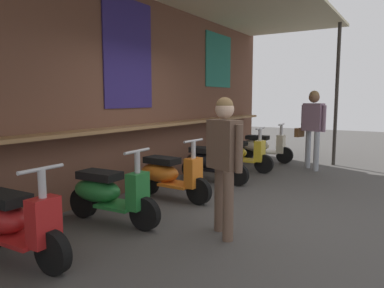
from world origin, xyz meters
The scene contains 10 objects.
ground_plane centered at (0.00, 0.00, 0.00)m, with size 29.68×29.68×0.00m, color #474442.
market_stall_facade centered at (0.00, 1.81, 1.95)m, with size 10.60×2.81×3.46m.
scooter_red centered at (-2.63, 1.08, 0.39)m, with size 0.46×1.40×0.97m.
scooter_green centered at (-1.35, 1.08, 0.39)m, with size 0.47×1.40×0.97m.
scooter_orange centered at (-0.03, 1.08, 0.39)m, with size 0.47×1.40×0.97m.
scooter_black centered at (1.34, 1.08, 0.39)m, with size 0.46×1.40×0.97m.
scooter_yellow centered at (2.63, 1.08, 0.39)m, with size 0.46×1.40×0.97m.
scooter_cream centered at (4.01, 1.08, 0.39)m, with size 0.47×1.40×0.97m.
shopper_with_handbag centered at (3.63, -0.23, 1.07)m, with size 0.42×0.69×1.75m.
shopper_browsing centered at (-0.97, -0.37, 0.96)m, with size 0.35×0.52×1.58m.
Camera 1 is at (-4.60, -2.19, 1.56)m, focal length 34.06 mm.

